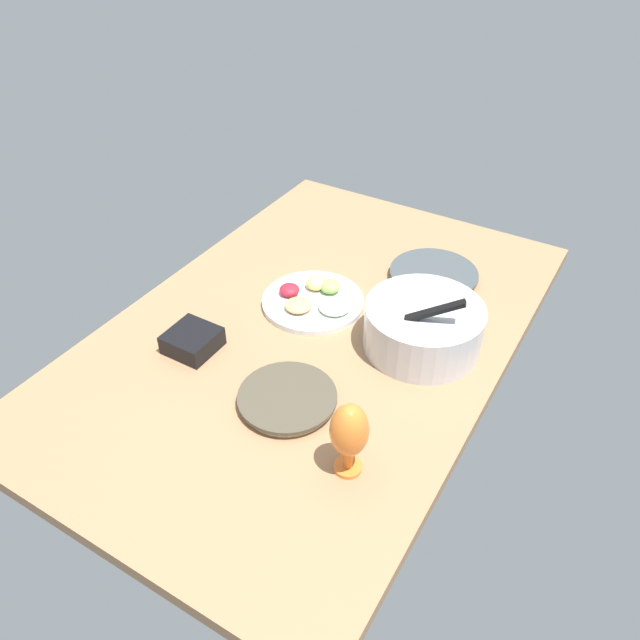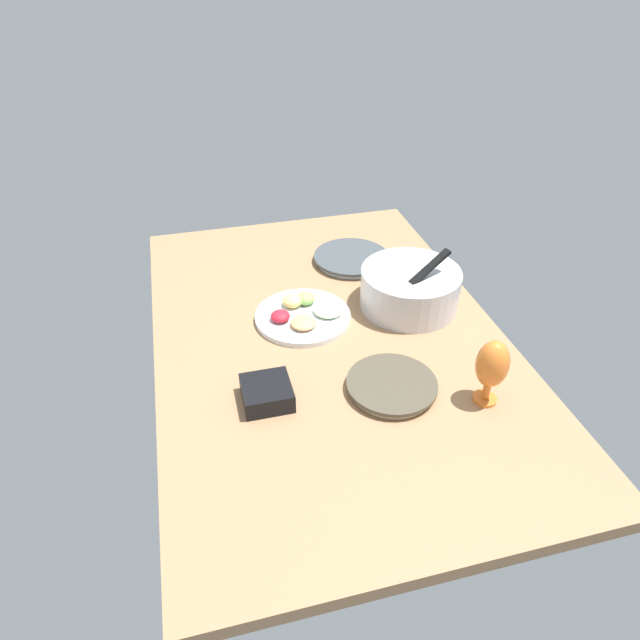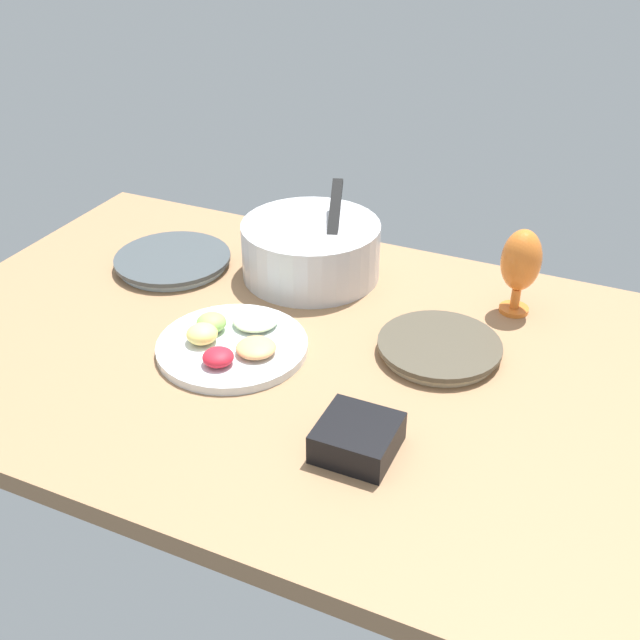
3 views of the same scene
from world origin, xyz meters
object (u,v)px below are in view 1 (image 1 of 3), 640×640
(dinner_plate_left, at_px, (434,275))
(hurricane_glass_orange, at_px, (349,432))
(fruit_platter, at_px, (314,300))
(mixing_bowl, at_px, (423,326))
(square_bowl_black, at_px, (192,340))
(dinner_plate_right, at_px, (287,399))

(dinner_plate_left, xyz_separation_m, hurricane_glass_orange, (0.79, 0.13, 0.10))
(fruit_platter, bearing_deg, mixing_bowl, 88.16)
(mixing_bowl, height_order, fruit_platter, mixing_bowl)
(hurricane_glass_orange, bearing_deg, dinner_plate_left, -170.77)
(fruit_platter, bearing_deg, square_bowl_black, -27.42)
(mixing_bowl, distance_m, hurricane_glass_orange, 0.47)
(dinner_plate_right, bearing_deg, dinner_plate_left, 172.03)
(dinner_plate_right, bearing_deg, fruit_platter, -157.75)
(dinner_plate_left, relative_size, mixing_bowl, 0.87)
(dinner_plate_right, distance_m, square_bowl_black, 0.34)
(mixing_bowl, relative_size, hurricane_glass_orange, 1.65)
(mixing_bowl, height_order, hurricane_glass_orange, mixing_bowl)
(mixing_bowl, bearing_deg, square_bowl_black, -57.99)
(dinner_plate_right, xyz_separation_m, fruit_platter, (-0.38, -0.16, 0.00))
(dinner_plate_left, distance_m, dinner_plate_right, 0.70)
(dinner_plate_left, relative_size, square_bowl_black, 2.16)
(dinner_plate_right, relative_size, fruit_platter, 0.81)
(dinner_plate_right, bearing_deg, square_bowl_black, -96.99)
(dinner_plate_right, xyz_separation_m, square_bowl_black, (-0.04, -0.33, 0.02))
(dinner_plate_right, distance_m, mixing_bowl, 0.42)
(dinner_plate_left, distance_m, hurricane_glass_orange, 0.81)
(dinner_plate_left, bearing_deg, fruit_platter, -39.35)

